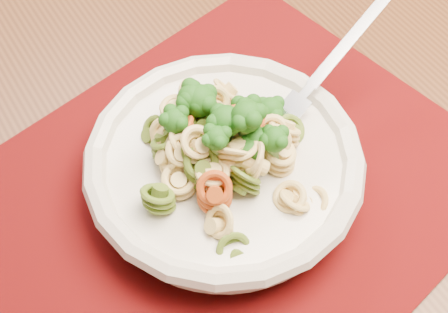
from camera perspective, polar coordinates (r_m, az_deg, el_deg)
dining_table at (r=0.67m, az=-9.40°, el=-4.29°), size 1.43×0.93×0.73m
placemat at (r=0.54m, az=-0.89°, el=-4.10°), size 0.52×0.44×0.00m
pasta_bowl at (r=0.53m, az=-0.00°, el=-0.73°), size 0.24×0.24×0.05m
pasta_broccoli_heap at (r=0.52m, az=-0.00°, el=0.38°), size 0.20×0.20×0.06m
fork at (r=0.55m, az=6.35°, el=4.47°), size 0.18×0.07×0.08m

